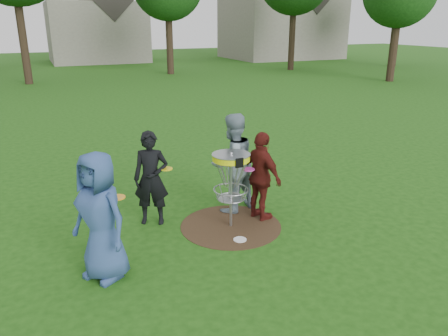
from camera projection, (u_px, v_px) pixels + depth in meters
name	position (u px, v px, depth m)	size (l,w,h in m)	color
ground	(231.00, 226.00, 7.80)	(100.00, 100.00, 0.00)	#19470F
dirt_patch	(231.00, 226.00, 7.80)	(1.80, 1.80, 0.01)	#47331E
player_blue	(100.00, 217.00, 5.98)	(0.91, 0.59, 1.86)	#2E487E
player_black	(151.00, 178.00, 7.67)	(0.62, 0.41, 1.69)	black
player_grey	(232.00, 163.00, 8.18)	(0.92, 0.71, 1.89)	gray
player_maroon	(261.00, 177.00, 7.84)	(0.96, 0.40, 1.64)	#531713
disc_on_grass	(240.00, 240.00, 7.28)	(0.22, 0.22, 0.02)	white
disc_golf_basket	(231.00, 172.00, 7.47)	(0.66, 0.67, 1.38)	#9EA0A5
held_discs	(195.00, 172.00, 7.29)	(2.62, 1.43, 0.17)	orange
house_row	(120.00, 12.00, 36.96)	(44.50, 10.65, 11.62)	gray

